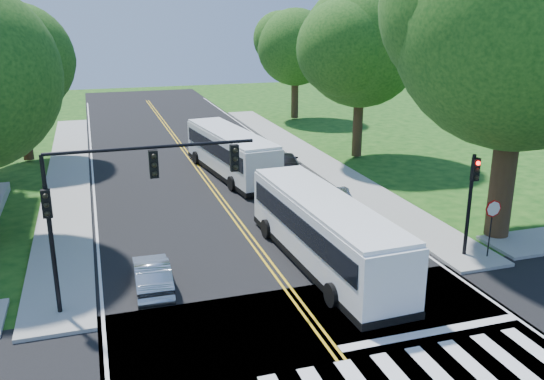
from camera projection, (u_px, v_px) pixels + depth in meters
name	position (u px, v px, depth m)	size (l,w,h in m)	color
road	(219.00, 196.00, 32.86)	(14.00, 96.00, 0.01)	black
cross_road	(356.00, 380.00, 16.48)	(60.00, 12.00, 0.01)	black
center_line	(205.00, 178.00, 36.49)	(0.36, 70.00, 0.01)	gold
edge_line_w	(94.00, 187.00, 34.53)	(0.12, 70.00, 0.01)	silver
edge_line_e	(305.00, 169.00, 38.46)	(0.12, 70.00, 0.01)	silver
stop_bar	(432.00, 332.00, 18.94)	(6.60, 0.40, 0.01)	silver
sidewalk_nw	(68.00, 176.00, 36.81)	(2.60, 40.00, 0.15)	gray
sidewalk_ne	(310.00, 157.00, 41.61)	(2.60, 40.00, 0.15)	gray
tree_ne_big	(522.00, 24.00, 24.08)	(10.80, 10.80, 14.91)	black
tree_west_far	(16.00, 60.00, 38.52)	(7.60, 7.60, 10.67)	black
tree_east_mid	(361.00, 46.00, 39.31)	(8.40, 8.40, 11.93)	black
tree_east_far	(295.00, 47.00, 54.46)	(7.20, 7.20, 10.34)	black
signal_nw	(120.00, 190.00, 19.33)	(7.15, 0.46, 5.66)	black
signal_ne	(472.00, 192.00, 23.83)	(0.30, 0.46, 4.40)	black
stop_sign	(492.00, 215.00, 23.92)	(0.76, 0.08, 2.53)	black
bus_lead	(324.00, 230.00, 23.59)	(3.05, 11.19, 2.87)	silver
bus_follow	(230.00, 152.00, 36.83)	(3.74, 11.20, 2.84)	silver
hatchback	(152.00, 275.00, 21.61)	(1.31, 3.75, 1.24)	#A9ACB0
suv	(334.00, 199.00, 30.42)	(2.11, 4.58, 1.27)	silver
dark_sedan	(284.00, 163.00, 37.20)	(1.96, 4.82, 1.40)	black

